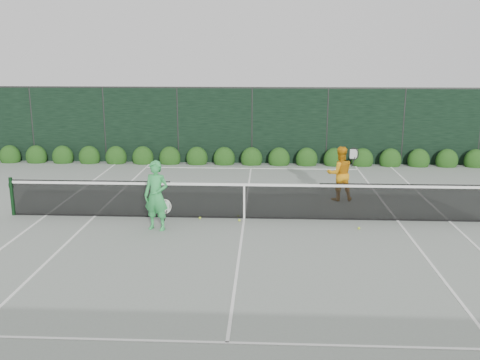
{
  "coord_description": "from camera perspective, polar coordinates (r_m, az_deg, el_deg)",
  "views": [
    {
      "loc": [
        0.56,
        -13.85,
        4.4
      ],
      "look_at": [
        -0.13,
        0.3,
        1.0
      ],
      "focal_mm": 40.0,
      "sensor_mm": 36.0,
      "label": 1
    }
  ],
  "objects": [
    {
      "name": "hedge_row",
      "position": [
        21.42,
        1.24,
        2.28
      ],
      "size": [
        31.66,
        0.65,
        0.94
      ],
      "color": "#11380F",
      "rests_on": "ground"
    },
    {
      "name": "tennis_balls",
      "position": [
        14.27,
        1.9,
        -4.33
      ],
      "size": [
        4.22,
        0.96,
        0.07
      ],
      "color": "#B8D52F",
      "rests_on": "ground"
    },
    {
      "name": "tennis_net",
      "position": [
        14.4,
        0.36,
        -2.1
      ],
      "size": [
        12.9,
        0.1,
        1.07
      ],
      "color": "#113316",
      "rests_on": "ground"
    },
    {
      "name": "ground",
      "position": [
        14.55,
        0.45,
        -4.11
      ],
      "size": [
        80.0,
        80.0,
        0.0
      ],
      "primitive_type": "plane",
      "color": "gray",
      "rests_on": "ground"
    },
    {
      "name": "player_woman",
      "position": [
        13.58,
        -8.91,
        -1.66
      ],
      "size": [
        0.74,
        0.58,
        1.78
      ],
      "rotation": [
        0.0,
        0.0,
        -0.27
      ],
      "color": "green",
      "rests_on": "ground"
    },
    {
      "name": "player_man",
      "position": [
        16.42,
        10.61,
        0.69
      ],
      "size": [
        0.94,
        0.74,
        1.65
      ],
      "rotation": [
        0.0,
        0.0,
        3.29
      ],
      "color": "orange",
      "rests_on": "ground"
    },
    {
      "name": "windscreen_fence",
      "position": [
        11.53,
        -0.09,
        -1.01
      ],
      "size": [
        32.0,
        21.07,
        3.06
      ],
      "color": "black",
      "rests_on": "ground"
    },
    {
      "name": "court_lines",
      "position": [
        14.55,
        0.45,
        -4.09
      ],
      "size": [
        11.03,
        23.83,
        0.01
      ],
      "color": "white",
      "rests_on": "ground"
    }
  ]
}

